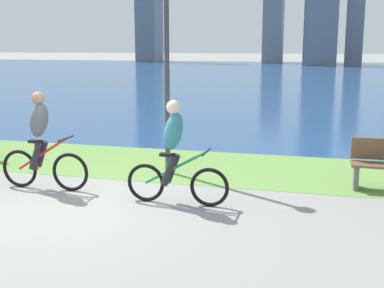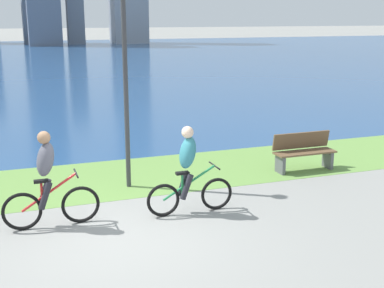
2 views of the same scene
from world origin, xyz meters
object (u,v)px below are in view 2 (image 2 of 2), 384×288
object	(u,v)px
lamppost_tall	(125,55)
cyclist_lead	(188,171)
bench_far_along_path	(304,152)
cyclist_trailing	(48,181)

from	to	relation	value
lamppost_tall	cyclist_lead	bearing A→B (deg)	-69.29
lamppost_tall	bench_far_along_path	bearing A→B (deg)	-2.60
cyclist_trailing	cyclist_lead	bearing A→B (deg)	-4.92
cyclist_lead	cyclist_trailing	world-z (taller)	cyclist_trailing
cyclist_lead	lamppost_tall	distance (m)	2.83
lamppost_tall	cyclist_trailing	bearing A→B (deg)	-136.63
cyclist_trailing	bench_far_along_path	xyz separation A→B (m)	(5.98, 1.48, -0.39)
cyclist_trailing	lamppost_tall	size ratio (longest dim) A/B	0.39
cyclist_lead	cyclist_trailing	distance (m)	2.49
bench_far_along_path	lamppost_tall	size ratio (longest dim) A/B	0.34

